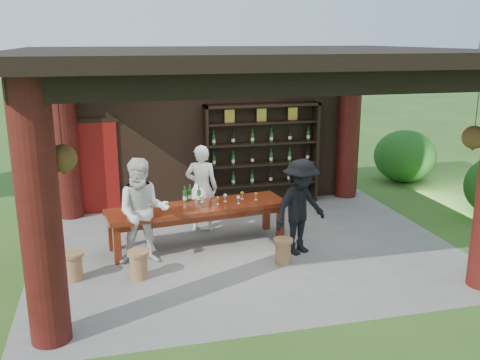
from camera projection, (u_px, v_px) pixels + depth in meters
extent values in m
plane|color=#2D5119|center=(245.00, 246.00, 9.73)|extent=(90.00, 90.00, 0.00)
cube|color=slate|center=(245.00, 249.00, 9.74)|extent=(7.40, 5.90, 0.10)
cube|color=black|center=(214.00, 132.00, 11.88)|extent=(7.00, 0.18, 3.30)
cube|color=maroon|center=(96.00, 168.00, 11.34)|extent=(0.95, 0.06, 2.00)
cylinder|color=#380C0A|center=(40.00, 215.00, 6.31)|extent=(0.50, 0.50, 3.30)
cylinder|color=#380C0A|center=(66.00, 140.00, 10.95)|extent=(0.50, 0.50, 3.30)
cylinder|color=#380C0A|center=(348.00, 128.00, 12.43)|extent=(0.50, 0.50, 3.30)
cube|color=black|center=(295.00, 82.00, 6.67)|extent=(6.70, 0.35, 0.35)
cube|color=black|center=(47.00, 73.00, 8.17)|extent=(0.30, 5.20, 0.30)
cube|color=black|center=(414.00, 68.00, 9.66)|extent=(0.30, 5.20, 0.30)
cube|color=black|center=(246.00, 55.00, 8.85)|extent=(7.50, 6.00, 0.20)
cylinder|color=black|center=(60.00, 130.00, 6.32)|extent=(0.01, 0.01, 0.75)
cone|color=black|center=(64.00, 167.00, 6.43)|extent=(0.32, 0.32, 0.18)
sphere|color=#1E5919|center=(63.00, 158.00, 6.41)|extent=(0.34, 0.34, 0.34)
cylinder|color=black|center=(477.00, 114.00, 7.66)|extent=(0.01, 0.01, 0.75)
cone|color=black|center=(473.00, 145.00, 7.78)|extent=(0.32, 0.32, 0.18)
sphere|color=#1E5919|center=(474.00, 137.00, 7.75)|extent=(0.34, 0.34, 0.34)
cube|color=#5A200C|center=(198.00, 208.00, 9.63)|extent=(3.33, 1.24, 0.08)
cube|color=#5A200C|center=(198.00, 213.00, 9.65)|extent=(3.12, 1.07, 0.12)
cube|color=#5A200C|center=(117.00, 245.00, 8.91)|extent=(0.13, 0.13, 0.67)
cube|color=#5A200C|center=(280.00, 223.00, 9.97)|extent=(0.13, 0.13, 0.67)
cube|color=#5A200C|center=(111.00, 232.00, 9.48)|extent=(0.13, 0.13, 0.67)
cube|color=#5A200C|center=(266.00, 213.00, 10.54)|extent=(0.13, 0.13, 0.67)
cylinder|color=brown|center=(139.00, 266.00, 8.40)|extent=(0.27, 0.27, 0.40)
cylinder|color=brown|center=(138.00, 253.00, 8.34)|extent=(0.35, 0.35, 0.05)
cylinder|color=brown|center=(283.00, 253.00, 8.96)|extent=(0.26, 0.26, 0.38)
cylinder|color=brown|center=(283.00, 240.00, 8.90)|extent=(0.33, 0.33, 0.05)
cylinder|color=brown|center=(74.00, 268.00, 8.35)|extent=(0.27, 0.27, 0.40)
cylinder|color=brown|center=(73.00, 254.00, 8.29)|extent=(0.34, 0.34, 0.05)
imported|color=white|center=(202.00, 188.00, 10.37)|extent=(0.71, 0.57, 1.71)
imported|color=silver|center=(143.00, 212.00, 8.82)|extent=(0.93, 0.76, 1.80)
imported|color=black|center=(300.00, 207.00, 9.24)|extent=(1.25, 1.01, 1.69)
cube|color=#BF6672|center=(145.00, 208.00, 9.26)|extent=(0.28, 0.21, 0.14)
ellipsoid|color=#194C14|center=(405.00, 160.00, 14.00)|extent=(1.60, 1.60, 1.36)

